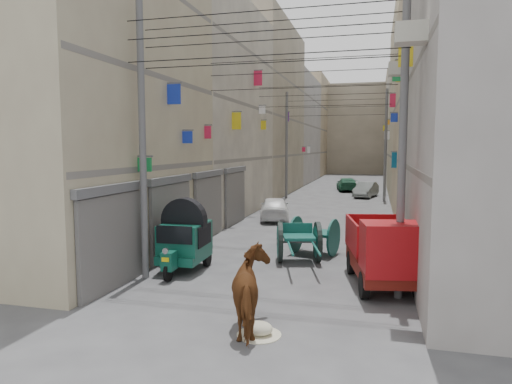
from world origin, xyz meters
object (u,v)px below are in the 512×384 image
(feed_sack, at_px, (259,328))
(horse, at_px, (254,291))
(distant_car_grey, at_px, (366,190))
(tonga_cart, at_px, (299,241))
(mini_truck, at_px, (386,256))
(distant_car_white, at_px, (274,208))
(second_cart, at_px, (314,235))
(auto_rickshaw, at_px, (184,238))
(distant_car_green, at_px, (347,184))

(feed_sack, bearing_deg, horse, 129.23)
(distant_car_grey, bearing_deg, horse, -80.82)
(tonga_cart, height_order, mini_truck, mini_truck)
(tonga_cart, xyz_separation_m, distant_car_white, (-2.75, 8.66, -0.09))
(distant_car_grey, bearing_deg, second_cart, -81.19)
(auto_rickshaw, bearing_deg, tonga_cart, 28.15)
(distant_car_grey, bearing_deg, feed_sack, -80.44)
(horse, bearing_deg, distant_car_green, -109.77)
(tonga_cart, relative_size, second_cart, 1.81)
(second_cart, bearing_deg, distant_car_green, 104.38)
(distant_car_grey, bearing_deg, mini_truck, -74.78)
(second_cart, distance_m, horse, 7.30)
(mini_truck, xyz_separation_m, distant_car_grey, (-1.02, 23.76, -0.36))
(second_cart, bearing_deg, horse, -79.02)
(tonga_cart, height_order, second_cart, tonga_cart)
(feed_sack, height_order, distant_car_grey, distant_car_grey)
(second_cart, height_order, distant_car_grey, second_cart)
(tonga_cart, xyz_separation_m, second_cart, (0.36, 1.29, -0.00))
(auto_rickshaw, xyz_separation_m, tonga_cart, (3.32, 1.92, -0.31))
(feed_sack, bearing_deg, distant_car_white, 101.25)
(tonga_cart, bearing_deg, feed_sack, -103.09)
(second_cart, distance_m, distant_car_green, 25.01)
(feed_sack, height_order, horse, horse)
(second_cart, height_order, distant_car_white, second_cart)
(auto_rickshaw, height_order, mini_truck, mini_truck)
(mini_truck, bearing_deg, auto_rickshaw, 164.22)
(tonga_cart, height_order, distant_car_green, tonga_cart)
(tonga_cart, bearing_deg, horse, -104.62)
(second_cart, bearing_deg, feed_sack, -77.68)
(auto_rickshaw, height_order, distant_car_white, auto_rickshaw)
(tonga_cart, xyz_separation_m, feed_sack, (0.20, -6.21, -0.57))
(distant_car_grey, bearing_deg, tonga_cart, -81.92)
(second_cart, xyz_separation_m, horse, (-0.32, -7.29, 0.15))
(feed_sack, distance_m, distant_car_grey, 27.59)
(horse, bearing_deg, tonga_cart, -109.50)
(auto_rickshaw, height_order, tonga_cart, auto_rickshaw)
(feed_sack, bearing_deg, distant_car_grey, 86.79)
(horse, height_order, distant_car_green, horse)
(mini_truck, bearing_deg, tonga_cart, 127.75)
(mini_truck, distance_m, horse, 4.50)
(second_cart, bearing_deg, distant_car_grey, 99.57)
(mini_truck, relative_size, feed_sack, 6.52)
(horse, bearing_deg, auto_rickshaw, -70.40)
(tonga_cart, relative_size, mini_truck, 0.86)
(distant_car_grey, relative_size, distant_car_green, 0.88)
(second_cart, xyz_separation_m, distant_car_green, (-0.37, 25.01, -0.13))
(auto_rickshaw, xyz_separation_m, second_cart, (3.68, 3.21, -0.31))
(auto_rickshaw, distance_m, distant_car_green, 28.41)
(tonga_cart, relative_size, distant_car_grey, 0.90)
(auto_rickshaw, relative_size, horse, 1.23)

